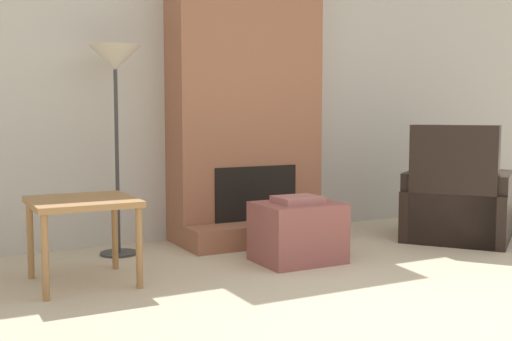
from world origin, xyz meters
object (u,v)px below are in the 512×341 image
ottoman (298,231)px  floor_lamp_left (115,71)px  armchair (457,206)px  side_table (82,210)px

ottoman → floor_lamp_left: 1.89m
floor_lamp_left → ottoman: bearing=-37.8°
ottoman → armchair: bearing=1.8°
armchair → floor_lamp_left: floor_lamp_left is taller
ottoman → side_table: 1.61m
side_table → floor_lamp_left: floor_lamp_left is taller
side_table → floor_lamp_left: bearing=59.3°
ottoman → side_table: (-1.58, 0.13, 0.26)m
side_table → floor_lamp_left: 1.30m
armchair → floor_lamp_left: size_ratio=0.75×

